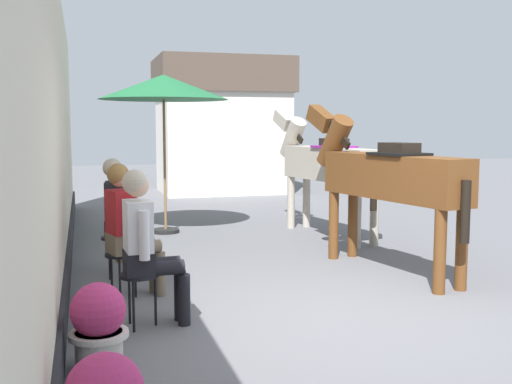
# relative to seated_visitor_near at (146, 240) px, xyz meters

# --- Properties ---
(ground_plane) EXTENTS (40.00, 40.00, 0.00)m
(ground_plane) POSITION_rel_seated_visitor_near_xyz_m (1.68, 2.80, -0.78)
(ground_plane) COLOR slate
(pub_facade_wall) EXTENTS (0.34, 14.00, 3.40)m
(pub_facade_wall) POSITION_rel_seated_visitor_near_xyz_m (-0.86, 1.30, 0.76)
(pub_facade_wall) COLOR beige
(pub_facade_wall) RESTS_ON ground_plane
(distant_cottage) EXTENTS (3.40, 2.60, 3.50)m
(distant_cottage) POSITION_rel_seated_visitor_near_xyz_m (3.08, 10.64, 1.02)
(distant_cottage) COLOR silver
(distant_cottage) RESTS_ON ground_plane
(seated_visitor_near) EXTENTS (0.61, 0.49, 1.39)m
(seated_visitor_near) POSITION_rel_seated_visitor_near_xyz_m (0.00, 0.00, 0.00)
(seated_visitor_near) COLOR black
(seated_visitor_near) RESTS_ON ground_plane
(seated_visitor_middle) EXTENTS (0.61, 0.48, 1.39)m
(seated_visitor_middle) POSITION_rel_seated_visitor_near_xyz_m (-0.09, 0.94, 0.00)
(seated_visitor_middle) COLOR black
(seated_visitor_middle) RESTS_ON ground_plane
(seated_visitor_far) EXTENTS (0.61, 0.49, 1.39)m
(seated_visitor_far) POSITION_rel_seated_visitor_near_xyz_m (-0.10, 1.88, 0.00)
(seated_visitor_far) COLOR black
(seated_visitor_far) RESTS_ON ground_plane
(saddled_horse_near) EXTENTS (0.89, 2.96, 2.06)m
(saddled_horse_near) POSITION_rel_seated_visitor_near_xyz_m (2.99, 1.32, 0.38)
(saddled_horse_near) COLOR brown
(saddled_horse_near) RESTS_ON ground_plane
(saddled_horse_far) EXTENTS (0.82, 2.97, 2.06)m
(saddled_horse_far) POSITION_rel_seated_visitor_near_xyz_m (3.23, 3.78, 0.38)
(saddled_horse_far) COLOR #B2A899
(saddled_horse_far) RESTS_ON ground_plane
(flower_planter_middle) EXTENTS (0.43, 0.43, 0.64)m
(flower_planter_middle) POSITION_rel_seated_visitor_near_xyz_m (-0.43, -0.87, -0.44)
(flower_planter_middle) COLOR beige
(flower_planter_middle) RESTS_ON ground_plane
(cafe_parasol) EXTENTS (2.10, 2.10, 2.58)m
(cafe_parasol) POSITION_rel_seated_visitor_near_xyz_m (0.79, 4.72, 1.59)
(cafe_parasol) COLOR black
(cafe_parasol) RESTS_ON ground_plane
(satchel_bag) EXTENTS (0.30, 0.24, 0.20)m
(satchel_bag) POSITION_rel_seated_visitor_near_xyz_m (0.02, 2.73, -0.68)
(satchel_bag) COLOR brown
(satchel_bag) RESTS_ON ground_plane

